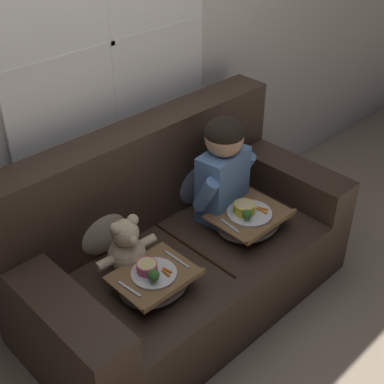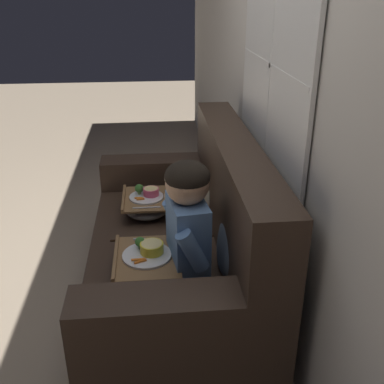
% 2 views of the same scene
% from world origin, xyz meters
% --- Properties ---
extents(ground_plane, '(14.00, 14.00, 0.00)m').
position_xyz_m(ground_plane, '(0.00, 0.00, 0.00)').
color(ground_plane, tan).
extents(wall_back_with_window, '(8.00, 0.08, 2.60)m').
position_xyz_m(wall_back_with_window, '(0.00, 0.56, 1.30)').
color(wall_back_with_window, beige).
rests_on(wall_back_with_window, ground_plane).
extents(couch, '(1.81, 0.93, 1.00)m').
position_xyz_m(couch, '(0.00, 0.08, 0.35)').
color(couch, '#38281E').
rests_on(couch, ground_plane).
extents(throw_pillow_behind_child, '(0.37, 0.18, 0.38)m').
position_xyz_m(throw_pillow_behind_child, '(0.34, 0.28, 0.60)').
color(throw_pillow_behind_child, slate).
rests_on(throw_pillow_behind_child, couch).
extents(throw_pillow_behind_teddy, '(0.34, 0.16, 0.35)m').
position_xyz_m(throw_pillow_behind_teddy, '(-0.34, 0.28, 0.60)').
color(throw_pillow_behind_teddy, '#C1B293').
rests_on(throw_pillow_behind_teddy, couch).
extents(child_figure, '(0.44, 0.23, 0.60)m').
position_xyz_m(child_figure, '(0.34, 0.06, 0.75)').
color(child_figure, '#5B84BC').
rests_on(child_figure, couch).
extents(teddy_bear, '(0.34, 0.24, 0.32)m').
position_xyz_m(teddy_bear, '(-0.34, 0.06, 0.56)').
color(teddy_bear, beige).
rests_on(teddy_bear, couch).
extents(lap_tray_child, '(0.40, 0.33, 0.18)m').
position_xyz_m(lap_tray_child, '(0.34, -0.14, 0.48)').
color(lap_tray_child, slate).
rests_on(lap_tray_child, child_figure).
extents(lap_tray_teddy, '(0.38, 0.31, 0.18)m').
position_xyz_m(lap_tray_teddy, '(-0.34, -0.14, 0.48)').
color(lap_tray_teddy, slate).
rests_on(lap_tray_teddy, teddy_bear).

